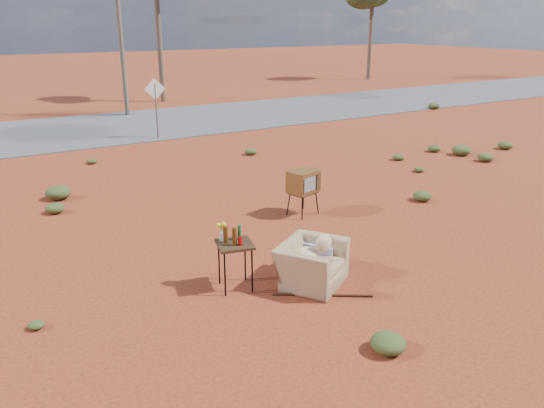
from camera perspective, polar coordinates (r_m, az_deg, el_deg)
ground at (r=9.27m, az=4.43°, el=-7.36°), size 140.00×140.00×0.00m
highway at (r=22.63m, az=-18.31°, el=7.72°), size 140.00×7.00×0.04m
armchair at (r=8.80m, az=4.38°, el=-5.66°), size 1.41×1.37×0.95m
tv_unit at (r=11.71m, az=3.40°, el=2.35°), size 0.74×0.65×1.02m
side_table at (r=8.45m, az=-4.34°, el=-3.99°), size 0.67×0.67×1.10m
rusty_bar at (r=8.54m, az=5.47°, el=-9.71°), size 1.35×0.91×0.04m
road_sign at (r=19.95m, az=-12.43°, el=11.13°), size 0.78×0.06×2.19m
utility_pole_center at (r=25.17m, az=-16.12°, el=18.48°), size 1.40×0.20×8.00m
scrub_patch at (r=12.49m, az=-10.50°, el=0.19°), size 17.49×8.07×0.33m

